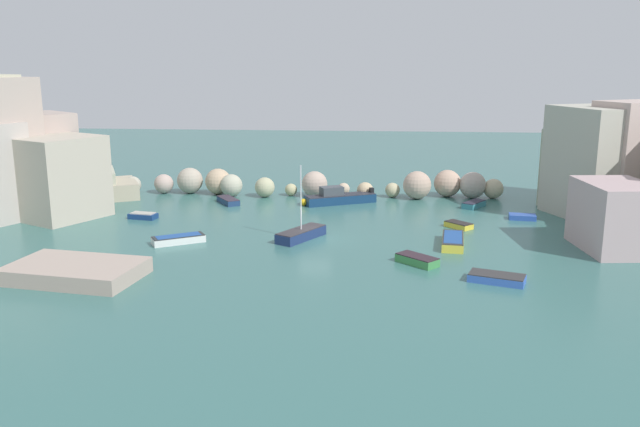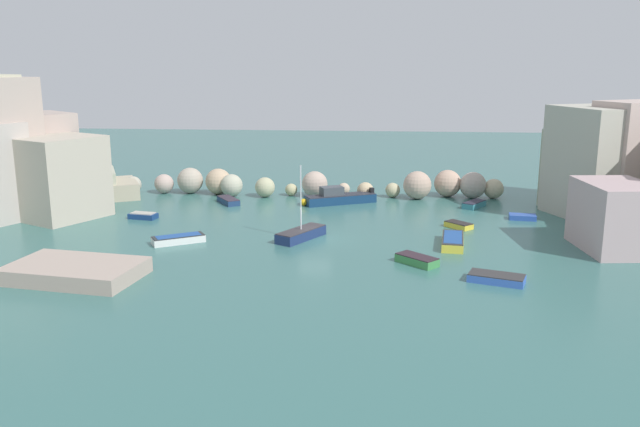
{
  "view_description": "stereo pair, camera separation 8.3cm",
  "coord_description": "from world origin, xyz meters",
  "px_view_note": "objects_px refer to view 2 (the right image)",
  "views": [
    {
      "loc": [
        4.67,
        -49.13,
        13.4
      ],
      "look_at": [
        0.0,
        4.14,
        1.0
      ],
      "focal_mm": 37.17,
      "sensor_mm": 36.0,
      "label": 1
    },
    {
      "loc": [
        4.76,
        -49.13,
        13.4
      ],
      "look_at": [
        0.0,
        4.14,
        1.0
      ],
      "focal_mm": 37.17,
      "sensor_mm": 36.0,
      "label": 2
    }
  ],
  "objects_px": {
    "moored_boat_7": "(339,197)",
    "moored_boat_0": "(54,265)",
    "channel_buoy": "(304,202)",
    "moored_boat_2": "(301,234)",
    "moored_boat_4": "(228,201)",
    "moored_boat_3": "(143,216)",
    "moored_boat_5": "(523,217)",
    "moored_boat_11": "(459,225)",
    "stone_dock": "(75,271)",
    "moored_boat_9": "(178,239)",
    "moored_boat_8": "(453,241)",
    "moored_boat_6": "(496,278)",
    "moored_boat_1": "(474,204)",
    "moored_boat_10": "(417,260)"
  },
  "relations": [
    {
      "from": "moored_boat_7",
      "to": "moored_boat_0",
      "type": "bearing_deg",
      "value": 25.78
    },
    {
      "from": "channel_buoy",
      "to": "moored_boat_0",
      "type": "bearing_deg",
      "value": -124.69
    },
    {
      "from": "moored_boat_2",
      "to": "moored_boat_4",
      "type": "xyz_separation_m",
      "value": [
        -8.47,
        12.29,
        -0.14
      ]
    },
    {
      "from": "channel_buoy",
      "to": "moored_boat_7",
      "type": "relative_size",
      "value": 0.1
    },
    {
      "from": "moored_boat_2",
      "to": "moored_boat_3",
      "type": "relative_size",
      "value": 2.26
    },
    {
      "from": "moored_boat_0",
      "to": "moored_boat_5",
      "type": "xyz_separation_m",
      "value": [
        33.72,
        16.8,
        -0.01
      ]
    },
    {
      "from": "moored_boat_2",
      "to": "moored_boat_11",
      "type": "xyz_separation_m",
      "value": [
        12.47,
        4.61,
        -0.18
      ]
    },
    {
      "from": "stone_dock",
      "to": "moored_boat_5",
      "type": "distance_m",
      "value": 36.53
    },
    {
      "from": "moored_boat_4",
      "to": "moored_boat_9",
      "type": "distance_m",
      "value": 14.23
    },
    {
      "from": "moored_boat_5",
      "to": "moored_boat_8",
      "type": "height_order",
      "value": "moored_boat_8"
    },
    {
      "from": "moored_boat_5",
      "to": "moored_boat_6",
      "type": "bearing_deg",
      "value": 80.71
    },
    {
      "from": "channel_buoy",
      "to": "moored_boat_3",
      "type": "height_order",
      "value": "channel_buoy"
    },
    {
      "from": "moored_boat_3",
      "to": "moored_boat_8",
      "type": "relative_size",
      "value": 0.55
    },
    {
      "from": "moored_boat_0",
      "to": "moored_boat_3",
      "type": "relative_size",
      "value": 1.27
    },
    {
      "from": "moored_boat_2",
      "to": "moored_boat_3",
      "type": "bearing_deg",
      "value": 99.36
    },
    {
      "from": "stone_dock",
      "to": "moored_boat_8",
      "type": "xyz_separation_m",
      "value": [
        24.46,
        9.83,
        -0.14
      ]
    },
    {
      "from": "moored_boat_1",
      "to": "moored_boat_2",
      "type": "bearing_deg",
      "value": 164.74
    },
    {
      "from": "channel_buoy",
      "to": "moored_boat_7",
      "type": "distance_m",
      "value": 3.5
    },
    {
      "from": "stone_dock",
      "to": "moored_boat_4",
      "type": "xyz_separation_m",
      "value": [
        4.58,
        22.9,
        -0.21
      ]
    },
    {
      "from": "moored_boat_5",
      "to": "moored_boat_9",
      "type": "distance_m",
      "value": 29.15
    },
    {
      "from": "moored_boat_0",
      "to": "moored_boat_10",
      "type": "relative_size",
      "value": 1.08
    },
    {
      "from": "stone_dock",
      "to": "moored_boat_7",
      "type": "bearing_deg",
      "value": 57.56
    },
    {
      "from": "moored_boat_6",
      "to": "moored_boat_8",
      "type": "distance_m",
      "value": 8.43
    },
    {
      "from": "stone_dock",
      "to": "moored_boat_7",
      "type": "distance_m",
      "value": 28.23
    },
    {
      "from": "moored_boat_9",
      "to": "moored_boat_10",
      "type": "relative_size",
      "value": 1.34
    },
    {
      "from": "stone_dock",
      "to": "moored_boat_0",
      "type": "distance_m",
      "value": 3.08
    },
    {
      "from": "channel_buoy",
      "to": "moored_boat_0",
      "type": "relative_size",
      "value": 0.21
    },
    {
      "from": "moored_boat_6",
      "to": "moored_boat_11",
      "type": "height_order",
      "value": "moored_boat_6"
    },
    {
      "from": "moored_boat_1",
      "to": "moored_boat_5",
      "type": "height_order",
      "value": "moored_boat_1"
    },
    {
      "from": "moored_boat_10",
      "to": "moored_boat_5",
      "type": "bearing_deg",
      "value": 97.55
    },
    {
      "from": "moored_boat_10",
      "to": "moored_boat_2",
      "type": "bearing_deg",
      "value": -170.88
    },
    {
      "from": "moored_boat_0",
      "to": "moored_boat_2",
      "type": "xyz_separation_m",
      "value": [
        15.41,
        8.66,
        0.19
      ]
    },
    {
      "from": "moored_boat_3",
      "to": "moored_boat_0",
      "type": "bearing_deg",
      "value": -83.63
    },
    {
      "from": "moored_boat_3",
      "to": "moored_boat_5",
      "type": "bearing_deg",
      "value": 14.8
    },
    {
      "from": "moored_boat_2",
      "to": "channel_buoy",
      "type": "bearing_deg",
      "value": 35.78
    },
    {
      "from": "moored_boat_2",
      "to": "moored_boat_4",
      "type": "height_order",
      "value": "moored_boat_2"
    },
    {
      "from": "moored_boat_2",
      "to": "moored_boat_10",
      "type": "height_order",
      "value": "moored_boat_2"
    },
    {
      "from": "moored_boat_0",
      "to": "moored_boat_8",
      "type": "xyz_separation_m",
      "value": [
        26.83,
        7.88,
        0.13
      ]
    },
    {
      "from": "moored_boat_4",
      "to": "moored_boat_9",
      "type": "relative_size",
      "value": 0.83
    },
    {
      "from": "stone_dock",
      "to": "channel_buoy",
      "type": "relative_size",
      "value": 11.99
    },
    {
      "from": "stone_dock",
      "to": "moored_boat_3",
      "type": "bearing_deg",
      "value": 94.99
    },
    {
      "from": "channel_buoy",
      "to": "moored_boat_9",
      "type": "xyz_separation_m",
      "value": [
        -7.9,
        -13.87,
        -0.02
      ]
    },
    {
      "from": "channel_buoy",
      "to": "moored_boat_3",
      "type": "relative_size",
      "value": 0.26
    },
    {
      "from": "channel_buoy",
      "to": "moored_boat_8",
      "type": "xyz_separation_m",
      "value": [
        12.57,
        -12.72,
        0.02
      ]
    },
    {
      "from": "stone_dock",
      "to": "channel_buoy",
      "type": "bearing_deg",
      "value": 62.2
    },
    {
      "from": "channel_buoy",
      "to": "moored_boat_11",
      "type": "height_order",
      "value": "channel_buoy"
    },
    {
      "from": "moored_boat_4",
      "to": "moored_boat_1",
      "type": "bearing_deg",
      "value": -122.33
    },
    {
      "from": "stone_dock",
      "to": "moored_boat_5",
      "type": "relative_size",
      "value": 3.37
    },
    {
      "from": "moored_boat_1",
      "to": "moored_boat_2",
      "type": "distance_m",
      "value": 19.45
    },
    {
      "from": "moored_boat_6",
      "to": "moored_boat_9",
      "type": "height_order",
      "value": "moored_boat_9"
    }
  ]
}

